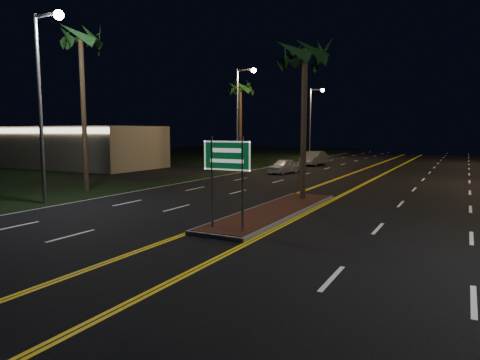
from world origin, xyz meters
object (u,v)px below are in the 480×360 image
Objects in this scene: highway_sign at (227,164)px; streetlight_left_near at (44,86)px; palm_left_far at (241,88)px; commercial_building at (83,147)px; streetlight_left_mid at (241,107)px; palm_left_near at (81,40)px; palm_median at (305,54)px; car_far at (314,157)px; median_island at (275,211)px; car_near at (283,165)px; streetlight_left_far at (313,115)px.

streetlight_left_near reaches higher than highway_sign.
commercial_building is at bearing -148.75° from palm_left_far.
streetlight_left_near is at bearing -90.00° from streetlight_left_mid.
palm_median is at bearing 11.31° from palm_left_near.
highway_sign is at bearing -73.38° from car_far.
streetlight_left_mid is 5.01m from palm_left_far.
car_near reaches higher than median_island.
car_far is (-0.50, 9.64, 0.14)m from car_near.
palm_median reaches higher than highway_sign.
streetlight_left_mid is 17.25m from palm_median.
palm_median is 21.69m from palm_left_far.
car_far is at bearing 34.87° from commercial_building.
streetlight_left_near reaches higher than palm_left_far.
car_far reaches higher than car_near.
car_far is at bearing 106.83° from palm_median.
car_near is (19.60, 3.67, -1.30)m from commercial_building.
car_near is at bearing -4.61° from streetlight_left_mid.
palm_median reaches higher than median_island.
palm_median is 12.82m from palm_left_near.
car_near is at bearing 68.71° from palm_left_near.
palm_left_near is at bearing -96.73° from streetlight_left_mid.
streetlight_left_near is at bearing -90.00° from streetlight_left_far.
car_near is at bearing 115.92° from palm_median.
car_far is (-6.90, 30.50, -1.56)m from highway_sign.
streetlight_left_mid is 1.02× the size of palm_left_far.
streetlight_left_near is 29.92m from car_far.
median_island is 1.05× the size of palm_left_near.
streetlight_left_far is 35.18m from palm_median.
streetlight_left_far reaches higher than car_near.
streetlight_left_far is at bearing 82.22° from palm_left_far.
palm_left_far is at bearing 121.36° from median_island.
palm_left_far is at bearing 31.25° from commercial_building.
commercial_building is 1.67× the size of streetlight_left_far.
palm_left_near is (-1.89, -36.00, 3.02)m from streetlight_left_far.
palm_median reaches higher than car_far.
commercial_building is (-26.00, 12.99, 1.92)m from median_island.
commercial_building is 2.95× the size of car_far.
palm_left_near is at bearing 115.26° from streetlight_left_near.
streetlight_left_mid is (0.00, 20.00, 0.00)m from streetlight_left_near.
commercial_building is 28.18m from palm_median.
commercial_building is 1.67× the size of streetlight_left_near.
palm_median is (26.00, -9.49, 5.27)m from commercial_building.
streetlight_left_far reaches higher than median_island.
median_island is 3.20× the size of highway_sign.
highway_sign is (0.00, -4.20, 2.32)m from median_island.
palm_median reaches higher than car_near.
highway_sign is 31.17m from commercial_building.
highway_sign is at bearing -63.08° from palm_left_far.
highway_sign is 31.31m from car_far.
streetlight_left_near is 24.19m from palm_left_far.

